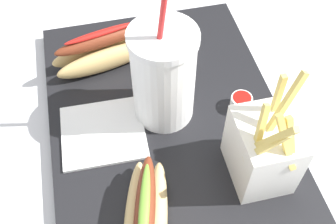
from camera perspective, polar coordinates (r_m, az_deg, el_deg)
name	(u,v)px	position (r m, az deg, el deg)	size (l,w,h in m)	color
ground_plane	(168,136)	(0.61, 0.00, -3.42)	(2.40, 2.40, 0.02)	silver
food_tray	(168,129)	(0.59, 0.00, -2.34)	(0.49, 0.33, 0.02)	black
soda_cup	(165,75)	(0.54, -0.38, 5.16)	(0.09, 0.09, 0.25)	white
fries_basket	(263,150)	(0.51, 13.19, -5.23)	(0.09, 0.07, 0.17)	white
hot_dog_1	(145,221)	(0.49, -3.20, -15.02)	(0.17, 0.09, 0.06)	#DBB775
hot_dog_2	(104,51)	(0.65, -9.06, 8.51)	(0.09, 0.17, 0.07)	tan
ketchup_cup_1	(177,50)	(0.67, 1.32, 8.77)	(0.04, 0.04, 0.02)	white
ketchup_cup_2	(241,102)	(0.60, 10.27, 1.41)	(0.03, 0.03, 0.02)	white
napkin_stack	(103,132)	(0.58, -9.11, -2.82)	(0.11, 0.12, 0.00)	white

